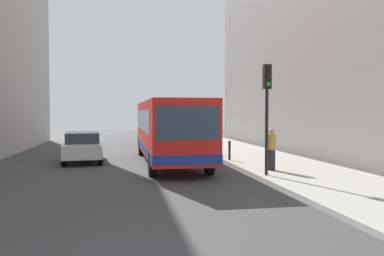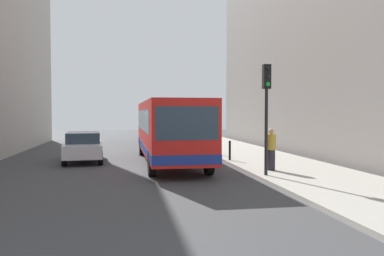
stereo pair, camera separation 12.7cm
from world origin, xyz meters
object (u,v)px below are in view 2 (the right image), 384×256
Objects in this scene: bus at (169,128)px; traffic_light at (267,98)px; car_beside_bus at (83,146)px; bollard_far at (209,143)px; bollard_near at (230,150)px; bollard_mid at (218,146)px; pedestrian_near_signal at (271,149)px; car_behind_bus at (157,135)px.

bus is 2.69× the size of traffic_light.
bollard_far is at bearing -162.48° from car_beside_bus.
bollard_near and bollard_mid have the same top height.
bollard_near is at bearing 168.20° from bus.
traffic_light is at bearing -88.80° from bollard_near.
bollard_near is at bearing -0.88° from pedestrian_near_signal.
car_beside_bus is 4.76× the size of bollard_near.
car_behind_bus is at bearing -91.83° from bus.
bollard_near is (2.94, -0.60, -1.10)m from bus.
bollard_far is at bearing -7.62° from pedestrian_near_signal.
car_behind_bus is 6.74m from bollard_far.
car_behind_bus is 4.65× the size of bollard_far.
pedestrian_near_signal is (0.75, -8.32, 0.36)m from bollard_far.
car_behind_bus is at bearing 99.99° from traffic_light.
traffic_light is 2.43m from pedestrian_near_signal.
car_behind_bus is 11.26m from bollard_near.
traffic_light is 5.33m from bollard_near.
traffic_light reaches higher than car_beside_bus.
bus is 6.29m from traffic_light.
car_beside_bus is 7.39m from bollard_near.
bollard_near is at bearing 104.36° from car_behind_bus.
bus is 10.39m from car_behind_bus.
car_behind_bus is 14.91m from pedestrian_near_signal.
pedestrian_near_signal reaches higher than bollard_mid.
car_beside_bus is at bearing 42.54° from pedestrian_near_signal.
bollard_near and bollard_far have the same top height.
bollard_far is (0.00, 4.74, 0.00)m from bollard_near.
car_beside_bus reaches higher than bollard_mid.
traffic_light is 4.32× the size of bollard_far.
bollard_near is 2.37m from bollard_mid.
traffic_light is (2.77, -15.70, 2.22)m from car_behind_bus.
bollard_far is at bearing -125.63° from bus.
bollard_far is 8.36m from pedestrian_near_signal.
bollard_far is (-0.10, 9.51, -2.38)m from traffic_light.
car_behind_bus is 8.97m from bollard_mid.
car_beside_bus is at bearing 165.22° from bollard_near.
traffic_light reaches higher than bollard_near.
traffic_light reaches higher than pedestrian_near_signal.
traffic_light is 2.44× the size of pedestrian_near_signal.
bus is 3.19m from bollard_near.
bollard_far is at bearing 90.00° from bollard_mid.
car_beside_bus is 9.60m from pedestrian_near_signal.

